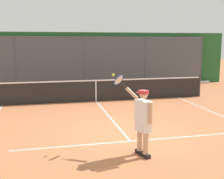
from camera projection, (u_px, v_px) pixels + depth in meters
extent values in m
plane|color=#B76B42|center=(122.00, 131.00, 8.51)|extent=(60.00, 60.00, 0.00)
cube|color=white|center=(130.00, 141.00, 7.66)|extent=(6.18, 0.05, 0.01)
cube|color=white|center=(109.00, 116.00, 10.24)|extent=(0.05, 5.36, 0.01)
cylinder|color=#474C51|center=(201.00, 60.00, 18.16)|extent=(0.07, 0.07, 2.93)
cylinder|color=#474C51|center=(145.00, 61.00, 17.33)|extent=(0.07, 0.07, 2.93)
cylinder|color=#474C51|center=(84.00, 62.00, 16.50)|extent=(0.07, 0.07, 2.93)
cylinder|color=#474C51|center=(15.00, 63.00, 15.66)|extent=(0.07, 0.07, 2.93)
cylinder|color=#474C51|center=(83.00, 37.00, 16.26)|extent=(15.01, 0.05, 0.05)
cube|color=#474C51|center=(84.00, 62.00, 16.50)|extent=(15.01, 0.02, 2.93)
cube|color=#235B2D|center=(82.00, 59.00, 17.10)|extent=(18.01, 0.90, 3.17)
cube|color=#ADADA8|center=(84.00, 86.00, 16.55)|extent=(16.01, 0.18, 0.15)
cylinder|color=#2D2D2D|center=(199.00, 85.00, 13.85)|extent=(0.09, 0.09, 1.07)
cube|color=black|center=(96.00, 91.00, 12.74)|extent=(10.08, 0.02, 0.91)
cube|color=white|center=(96.00, 80.00, 12.66)|extent=(10.08, 0.04, 0.05)
cube|color=white|center=(96.00, 91.00, 12.74)|extent=(0.05, 0.04, 0.91)
cube|color=black|center=(146.00, 156.00, 6.59)|extent=(0.18, 0.28, 0.09)
cylinder|color=tan|center=(146.00, 139.00, 6.53)|extent=(0.13, 0.13, 0.71)
cube|color=black|center=(140.00, 152.00, 6.80)|extent=(0.18, 0.28, 0.09)
cylinder|color=tan|center=(140.00, 136.00, 6.73)|extent=(0.13, 0.13, 0.71)
cube|color=white|center=(143.00, 126.00, 6.58)|extent=(0.31, 0.42, 0.26)
cube|color=white|center=(143.00, 111.00, 6.53)|extent=(0.32, 0.48, 0.52)
cylinder|color=tan|center=(151.00, 113.00, 6.29)|extent=(0.08, 0.08, 0.48)
cylinder|color=tan|center=(132.00, 93.00, 6.80)|extent=(0.27, 0.34, 0.27)
sphere|color=tan|center=(144.00, 94.00, 6.46)|extent=(0.20, 0.20, 0.20)
cylinder|color=red|center=(144.00, 92.00, 6.45)|extent=(0.28, 0.28, 0.07)
cube|color=red|center=(141.00, 93.00, 6.55)|extent=(0.21, 0.22, 0.02)
cylinder|color=black|center=(124.00, 86.00, 6.93)|extent=(0.12, 0.16, 0.13)
torus|color=#28569E|center=(119.00, 80.00, 7.04)|extent=(0.34, 0.32, 0.26)
cylinder|color=silver|center=(119.00, 80.00, 7.04)|extent=(0.28, 0.26, 0.21)
sphere|color=#CCDB33|center=(113.00, 75.00, 7.14)|extent=(0.07, 0.07, 0.07)
sphere|color=#D6E042|center=(110.00, 113.00, 10.53)|extent=(0.07, 0.07, 0.07)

